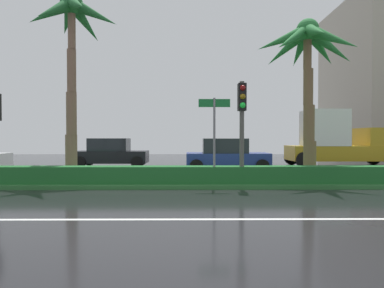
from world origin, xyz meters
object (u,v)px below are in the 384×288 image
car_in_traffic_second (111,153)px  street_name_sign (214,129)px  traffic_signal_median_right (242,113)px  palm_tree_mid_left (72,31)px  car_in_traffic_third (227,155)px  box_truck_lead (339,141)px  palm_tree_centre_left (307,52)px

car_in_traffic_second → street_name_sign: bearing=-56.6°
traffic_signal_median_right → car_in_traffic_second: size_ratio=0.84×
traffic_signal_median_right → palm_tree_mid_left: bearing=163.6°
palm_tree_mid_left → street_name_sign: (5.66, -2.04, -4.02)m
car_in_traffic_third → traffic_signal_median_right: bearing=-91.1°
traffic_signal_median_right → car_in_traffic_third: size_ratio=0.84×
palm_tree_mid_left → box_truck_lead: (14.11, 6.83, -4.55)m
palm_tree_centre_left → street_name_sign: bearing=-153.7°
traffic_signal_median_right → street_name_sign: 1.12m
palm_tree_centre_left → street_name_sign: palm_tree_centre_left is taller
box_truck_lead → street_name_sign: bearing=-133.6°
traffic_signal_median_right → street_name_sign: (-0.98, -0.09, -0.55)m
car_in_traffic_second → palm_tree_centre_left: bearing=-34.6°
palm_tree_centre_left → street_name_sign: (-3.94, -1.95, -3.17)m
palm_tree_mid_left → box_truck_lead: bearing=25.8°
palm_tree_mid_left → traffic_signal_median_right: 7.74m
palm_tree_mid_left → car_in_traffic_third: 9.35m
street_name_sign → box_truck_lead: (8.45, 8.87, -0.53)m
street_name_sign → car_in_traffic_third: (1.08, 5.80, -1.25)m
palm_tree_centre_left → car_in_traffic_second: (-9.57, 6.59, -4.43)m
traffic_signal_median_right → car_in_traffic_third: traffic_signal_median_right is taller
traffic_signal_median_right → box_truck_lead: size_ratio=0.56×
palm_tree_mid_left → car_in_traffic_second: palm_tree_mid_left is taller
palm_tree_mid_left → car_in_traffic_third: palm_tree_mid_left is taller
car_in_traffic_second → car_in_traffic_third: (6.71, -2.73, 0.00)m
street_name_sign → box_truck_lead: bearing=46.4°
car_in_traffic_second → box_truck_lead: (14.07, 0.33, 0.72)m
palm_tree_mid_left → car_in_traffic_third: size_ratio=1.75×
palm_tree_mid_left → palm_tree_centre_left: 9.64m
traffic_signal_median_right → car_in_traffic_third: (0.11, 5.72, -1.80)m
street_name_sign → palm_tree_centre_left: bearing=26.3°
palm_tree_mid_left → box_truck_lead: size_ratio=1.17×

